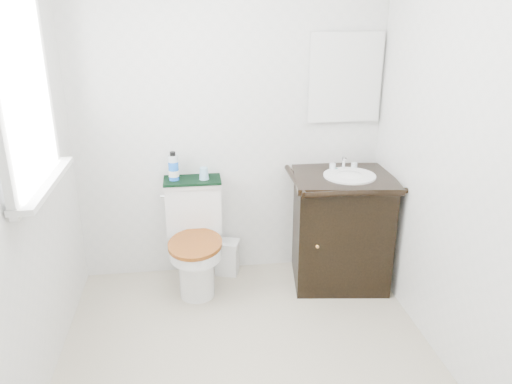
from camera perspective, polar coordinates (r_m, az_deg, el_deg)
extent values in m
plane|color=#BDB399|center=(2.99, -0.55, -19.61)|extent=(2.40, 2.40, 0.00)
plane|color=silver|center=(3.55, -3.03, 8.73)|extent=(2.40, 0.00, 2.40)
plane|color=silver|center=(1.32, 5.89, -13.00)|extent=(2.40, 0.00, 2.40)
plane|color=silver|center=(2.52, -26.35, 1.59)|extent=(0.00, 2.40, 2.40)
plane|color=silver|center=(2.75, 22.81, 3.59)|extent=(0.00, 2.40, 2.40)
cube|color=white|center=(2.67, -25.32, 10.51)|extent=(0.02, 0.70, 0.90)
cube|color=silver|center=(3.64, 10.14, 12.73)|extent=(0.50, 0.02, 0.60)
cylinder|color=white|center=(3.54, -6.82, -9.01)|extent=(0.24, 0.24, 0.37)
cube|color=white|center=(3.76, -6.90, -7.14)|extent=(0.24, 0.28, 0.37)
cube|color=white|center=(3.63, -7.15, -1.88)|extent=(0.39, 0.18, 0.36)
cube|color=white|center=(3.56, -7.28, 0.99)|extent=(0.41, 0.20, 0.03)
cylinder|color=white|center=(3.42, -6.93, -6.61)|extent=(0.36, 0.36, 0.08)
cylinder|color=brown|center=(3.40, -6.97, -5.90)|extent=(0.41, 0.41, 0.03)
cube|color=black|center=(3.67, 9.61, -4.47)|extent=(0.71, 0.63, 0.78)
cube|color=black|center=(3.52, 10.00, 1.58)|extent=(0.76, 0.67, 0.04)
cylinder|color=white|center=(3.50, 10.64, 1.83)|extent=(0.36, 0.36, 0.01)
ellipsoid|color=white|center=(3.51, 10.58, 0.98)|extent=(0.31, 0.31, 0.16)
cylinder|color=silver|center=(3.62, 9.97, 3.27)|extent=(0.02, 0.02, 0.10)
cube|color=white|center=(3.83, -3.35, -7.65)|extent=(0.20, 0.17, 0.24)
cube|color=white|center=(3.77, -3.40, -5.87)|extent=(0.22, 0.19, 0.03)
cube|color=black|center=(3.55, -7.30, 1.36)|extent=(0.40, 0.22, 0.02)
cylinder|color=blue|center=(3.53, -9.39, 2.40)|extent=(0.07, 0.07, 0.13)
cylinder|color=silver|center=(3.50, -9.47, 3.78)|extent=(0.07, 0.07, 0.04)
cylinder|color=black|center=(3.49, -9.51, 4.33)|extent=(0.04, 0.04, 0.03)
cone|color=#88BFDE|center=(3.52, -5.98, 2.13)|extent=(0.07, 0.07, 0.09)
ellipsoid|color=#187668|center=(3.61, 8.98, 2.63)|extent=(0.06, 0.04, 0.02)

